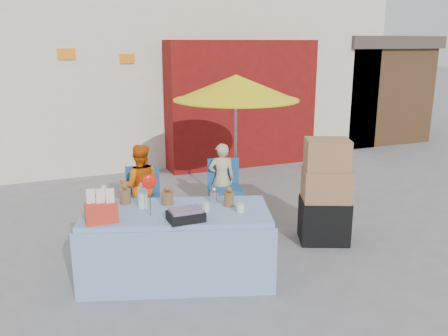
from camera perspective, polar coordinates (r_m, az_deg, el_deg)
name	(u,v)px	position (r m, az deg, el deg)	size (l,w,h in m)	color
ground	(220,263)	(5.78, -0.52, -11.37)	(80.00, 80.00, 0.00)	slate
backdrop	(126,19)	(12.58, -11.73, 17.11)	(14.00, 8.00, 7.80)	silver
market_table	(177,243)	(5.33, -5.73, -8.98)	(2.26, 1.57, 1.25)	#7F96CB
chair_left	(144,210)	(6.82, -9.65, -5.05)	(0.58, 0.57, 0.85)	#205093
chair_right	(225,200)	(7.17, 0.14, -3.82)	(0.58, 0.57, 0.85)	#205093
vendor_orange	(140,185)	(6.84, -10.06, -2.06)	(0.57, 0.45, 1.18)	#E15C0B
vendor_beige	(222,179)	(7.20, -0.30, -1.29)	(0.40, 0.26, 1.10)	#C8BB8D
umbrella	(236,88)	(7.20, 1.47, 9.60)	(1.90, 1.90, 2.09)	gray
box_stack	(325,195)	(6.30, 12.08, -3.19)	(0.78, 0.72, 1.38)	black
tarp_bundle	(158,270)	(5.36, -7.94, -12.05)	(0.62, 0.50, 0.28)	yellow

